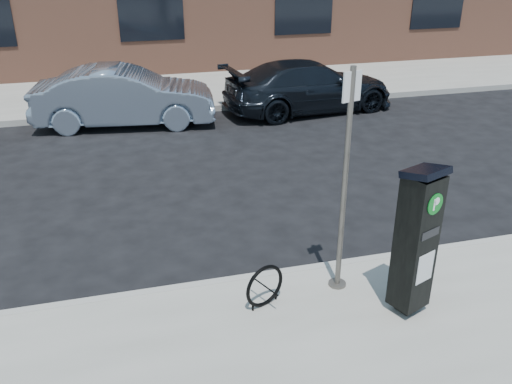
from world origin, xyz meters
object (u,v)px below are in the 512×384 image
object	(u,v)px
car_dark	(309,86)
parking_kiosk	(416,240)
bike_rack	(265,286)
car_silver	(125,97)
sign_pole	(344,186)

from	to	relation	value
car_dark	parking_kiosk	bearing A→B (deg)	160.43
bike_rack	car_dark	bearing A→B (deg)	43.04
parking_kiosk	bike_rack	world-z (taller)	parking_kiosk
car_silver	car_dark	bearing A→B (deg)	-82.38
sign_pole	car_silver	bearing A→B (deg)	88.57
bike_rack	car_silver	bearing A→B (deg)	75.12
parking_kiosk	car_silver	world-z (taller)	parking_kiosk
car_silver	bike_rack	bearing A→B (deg)	-163.69
sign_pole	bike_rack	distance (m)	1.50
sign_pole	car_silver	distance (m)	8.24
parking_kiosk	car_dark	distance (m)	8.80
sign_pole	car_dark	world-z (taller)	sign_pole
parking_kiosk	car_dark	world-z (taller)	parking_kiosk
sign_pole	car_silver	xyz separation A→B (m)	(-2.23, 7.89, -0.82)
parking_kiosk	sign_pole	size ratio (longest dim) A/B	0.67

